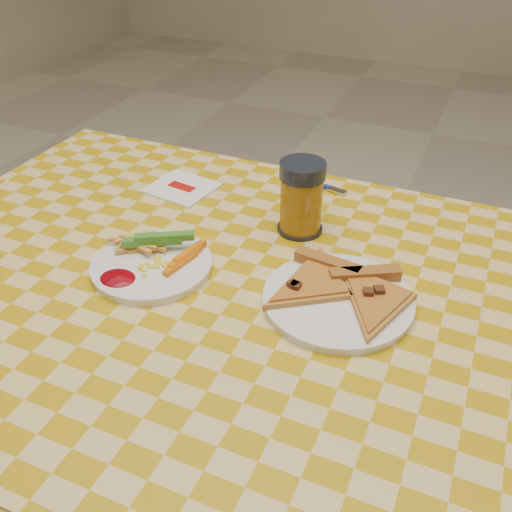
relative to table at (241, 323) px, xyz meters
The scene contains 8 objects.
table is the anchor object (origin of this frame).
plate_left 0.18m from the table, behind, with size 0.20×0.20×0.01m, color white.
plate_right 0.17m from the table, ahead, with size 0.23×0.23×0.01m, color white.
fries_veggies 0.19m from the table, behind, with size 0.18×0.17×0.04m.
pizza_slices 0.19m from the table, 14.73° to the left, with size 0.29×0.26×0.02m.
drink_glass 0.25m from the table, 82.45° to the left, with size 0.08×0.08×0.14m.
napkin 0.37m from the table, 134.62° to the left, with size 0.14×0.13×0.01m.
fork 0.39m from the table, 88.87° to the left, with size 0.13×0.05×0.01m.
Camera 1 is at (0.31, -0.65, 1.32)m, focal length 40.00 mm.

